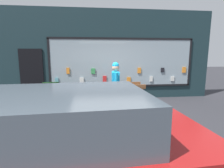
{
  "coord_description": "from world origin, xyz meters",
  "views": [
    {
      "loc": [
        -0.59,
        -4.95,
        1.88
      ],
      "look_at": [
        0.03,
        0.64,
        0.92
      ],
      "focal_mm": 28.0,
      "sensor_mm": 36.0,
      "label": 1
    }
  ],
  "objects_px": {
    "display_table_main": "(111,89)",
    "small_dog": "(100,109)",
    "person_browsing": "(115,85)",
    "sandwich_board_sign": "(51,98)",
    "parked_car": "(57,143)"
  },
  "relations": [
    {
      "from": "person_browsing",
      "to": "sandwich_board_sign",
      "type": "height_order",
      "value": "person_browsing"
    },
    {
      "from": "person_browsing",
      "to": "sandwich_board_sign",
      "type": "distance_m",
      "value": 2.13
    },
    {
      "from": "small_dog",
      "to": "sandwich_board_sign",
      "type": "relative_size",
      "value": 0.52
    },
    {
      "from": "parked_car",
      "to": "person_browsing",
      "type": "bearing_deg",
      "value": 65.97
    },
    {
      "from": "display_table_main",
      "to": "person_browsing",
      "type": "relative_size",
      "value": 1.39
    },
    {
      "from": "parked_car",
      "to": "sandwich_board_sign",
      "type": "bearing_deg",
      "value": 100.83
    },
    {
      "from": "small_dog",
      "to": "person_browsing",
      "type": "bearing_deg",
      "value": -35.44
    },
    {
      "from": "small_dog",
      "to": "parked_car",
      "type": "height_order",
      "value": "parked_car"
    },
    {
      "from": "display_table_main",
      "to": "sandwich_board_sign",
      "type": "height_order",
      "value": "sandwich_board_sign"
    },
    {
      "from": "small_dog",
      "to": "parked_car",
      "type": "xyz_separation_m",
      "value": [
        -0.67,
        -2.86,
        0.48
      ]
    },
    {
      "from": "small_dog",
      "to": "sandwich_board_sign",
      "type": "height_order",
      "value": "sandwich_board_sign"
    },
    {
      "from": "display_table_main",
      "to": "small_dog",
      "type": "bearing_deg",
      "value": -118.43
    },
    {
      "from": "small_dog",
      "to": "parked_car",
      "type": "relative_size",
      "value": 0.12
    },
    {
      "from": "sandwich_board_sign",
      "to": "parked_car",
      "type": "distance_m",
      "value": 3.59
    },
    {
      "from": "small_dog",
      "to": "parked_car",
      "type": "bearing_deg",
      "value": -160.3
    }
  ]
}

